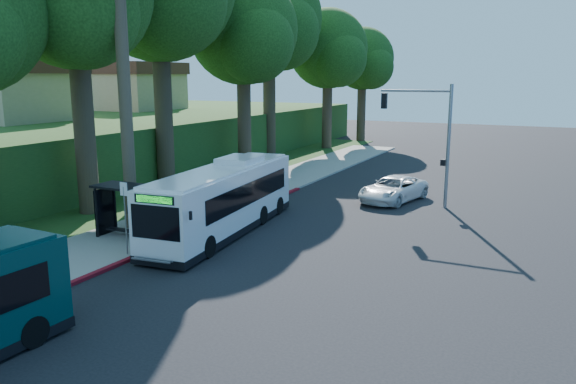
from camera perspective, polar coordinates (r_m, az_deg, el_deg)
The scene contains 15 objects.
ground at distance 25.64m, azimuth 0.75°, elevation -5.12°, with size 140.00×140.00×0.00m, color black.
sidewalk at distance 29.37m, azimuth -12.26°, elevation -3.08°, with size 4.50×70.00×0.12m, color gray.
red_curb at distance 24.99m, azimuth -13.76°, elevation -5.76°, with size 0.25×30.00×0.13m, color maroon.
grass_verge at distance 36.67m, azimuth -14.46°, elevation -0.30°, with size 8.00×70.00×0.06m, color #234719.
bus_shelter at distance 26.82m, azimuth -16.11°, elevation -0.84°, with size 3.20×1.51×2.55m.
stop_sign_pole at distance 24.00m, azimuth -16.25°, elevation -1.62°, with size 0.35×0.06×3.17m.
traffic_signal_pole at distance 33.02m, azimuth 14.32°, elevation 6.14°, with size 4.10×0.30×7.00m.
hillside_backdrop at distance 52.60m, azimuth -18.58°, elevation 5.66°, with size 24.00×60.00×8.80m.
tree_0 at distance 32.08m, azimuth -20.74°, elevation 17.75°, with size 8.40×8.00×15.70m.
tree_2 at distance 44.35m, azimuth -4.49°, elevation 15.62°, with size 8.82×8.40×15.12m.
tree_3 at distance 52.40m, azimuth -1.85°, elevation 16.69°, with size 10.08×9.60×17.28m.
tree_4 at distance 58.47m, azimuth 4.16°, elevation 13.94°, with size 8.40×8.00×14.14m.
tree_5 at distance 65.61m, azimuth 7.65°, elevation 12.95°, with size 7.35×7.00×12.86m.
white_bus at distance 27.07m, azimuth -6.48°, elevation -0.62°, with size 3.60×11.72×3.44m.
pickup at distance 34.39m, azimuth 10.65°, elevation 0.29°, with size 2.45×5.31×1.48m, color silver.
Camera 1 is at (10.46, -22.20, 7.42)m, focal length 35.00 mm.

